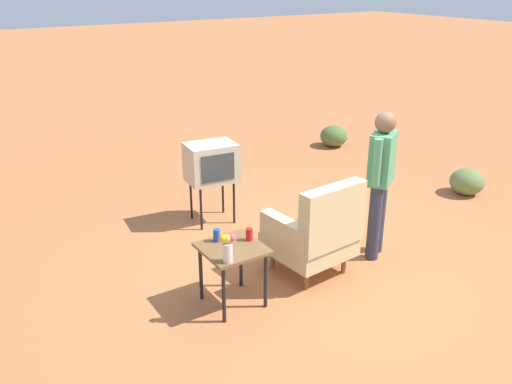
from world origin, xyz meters
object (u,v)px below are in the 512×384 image
at_px(soda_can_blue, 217,235).
at_px(side_table, 232,255).
at_px(flower_vase, 227,247).
at_px(person_standing, 380,176).
at_px(armchair, 316,232).
at_px(soda_can_red, 249,234).
at_px(tv_on_stand, 211,163).

bearing_deg(soda_can_blue, side_table, 108.98).
distance_m(side_table, flower_vase, 0.36).
distance_m(side_table, person_standing, 1.88).
height_order(side_table, flower_vase, flower_vase).
bearing_deg(armchair, side_table, 0.05).
bearing_deg(side_table, soda_can_blue, -71.02).
xyz_separation_m(soda_can_red, flower_vase, (0.38, 0.25, 0.09)).
bearing_deg(person_standing, tv_on_stand, -57.83).
bearing_deg(side_table, soda_can_red, -170.75).
xyz_separation_m(soda_can_blue, flower_vase, (0.11, 0.40, 0.09)).
relative_size(side_table, flower_vase, 2.28).
bearing_deg(flower_vase, soda_can_red, -146.61).
height_order(soda_can_red, soda_can_blue, same).
bearing_deg(tv_on_stand, armchair, 98.80).
relative_size(soda_can_red, flower_vase, 0.46).
xyz_separation_m(side_table, tv_on_stand, (-0.72, -1.74, 0.27)).
bearing_deg(armchair, soda_can_red, -2.39).
bearing_deg(armchair, soda_can_blue, -9.80).
bearing_deg(soda_can_blue, flower_vase, 74.72).
distance_m(armchair, soda_can_red, 0.80).
bearing_deg(armchair, flower_vase, 10.55).
bearing_deg(person_standing, flower_vase, 5.67).
relative_size(person_standing, soda_can_blue, 13.44).
bearing_deg(flower_vase, side_table, -128.54).
xyz_separation_m(armchair, person_standing, (-0.84, 0.02, 0.44)).
xyz_separation_m(tv_on_stand, soda_can_red, (0.51, 1.71, -0.12)).
xyz_separation_m(side_table, person_standing, (-1.83, 0.02, 0.42)).
bearing_deg(soda_can_blue, tv_on_stand, -116.66).
xyz_separation_m(tv_on_stand, person_standing, (-1.11, 1.76, 0.16)).
height_order(armchair, person_standing, person_standing).
bearing_deg(soda_can_red, armchair, 177.61).
bearing_deg(tv_on_stand, soda_can_blue, 63.34).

